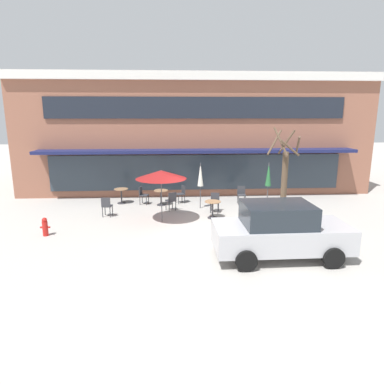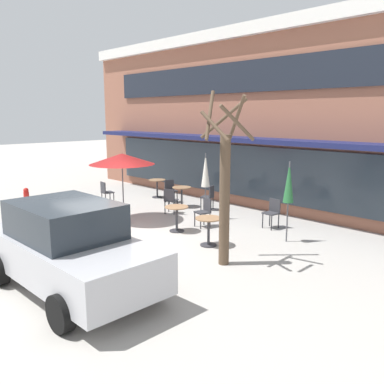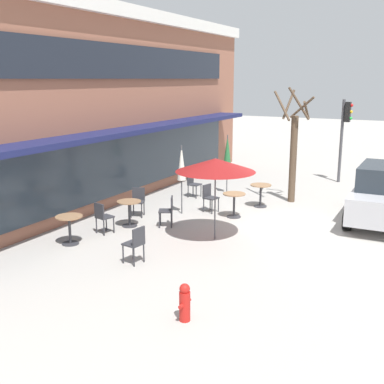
% 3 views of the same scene
% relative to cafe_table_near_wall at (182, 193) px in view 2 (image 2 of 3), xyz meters
% --- Properties ---
extents(ground_plane, '(80.00, 80.00, 0.00)m').
position_rel_cafe_table_near_wall_xyz_m(ground_plane, '(1.90, -4.22, -0.52)').
color(ground_plane, '#ADA8A0').
extents(building_facade, '(19.58, 9.10, 6.60)m').
position_rel_cafe_table_near_wall_xyz_m(building_facade, '(1.90, 5.74, 2.79)').
color(building_facade, '#935B47').
rests_on(building_facade, ground).
extents(cafe_table_near_wall, '(0.70, 0.70, 0.76)m').
position_rel_cafe_table_near_wall_xyz_m(cafe_table_near_wall, '(0.00, 0.00, 0.00)').
color(cafe_table_near_wall, '#333338').
rests_on(cafe_table_near_wall, ground).
extents(cafe_table_streetside, '(0.70, 0.70, 0.76)m').
position_rel_cafe_table_near_wall_xyz_m(cafe_table_streetside, '(2.30, -2.32, 0.00)').
color(cafe_table_streetside, '#333338').
rests_on(cafe_table_streetside, ground).
extents(cafe_table_by_tree, '(0.70, 0.70, 0.76)m').
position_rel_cafe_table_near_wall_xyz_m(cafe_table_by_tree, '(-2.02, 0.46, 0.00)').
color(cafe_table_by_tree, '#333338').
rests_on(cafe_table_by_tree, ground).
extents(cafe_table_mid_patio, '(0.70, 0.70, 0.76)m').
position_rel_cafe_table_near_wall_xyz_m(cafe_table_mid_patio, '(3.88, -2.61, 0.00)').
color(cafe_table_mid_patio, '#333338').
rests_on(cafe_table_mid_patio, ground).
extents(patio_umbrella_green_folded, '(2.10, 2.10, 2.20)m').
position_rel_cafe_table_near_wall_xyz_m(patio_umbrella_green_folded, '(0.11, -2.70, 1.51)').
color(patio_umbrella_green_folded, '#4C4C51').
rests_on(patio_umbrella_green_folded, ground).
extents(patio_umbrella_cream_folded, '(0.28, 0.28, 2.20)m').
position_rel_cafe_table_near_wall_xyz_m(patio_umbrella_cream_folded, '(1.90, -0.69, 1.11)').
color(patio_umbrella_cream_folded, '#4C4C51').
rests_on(patio_umbrella_cream_folded, ground).
extents(patio_umbrella_corner_open, '(0.28, 0.28, 2.20)m').
position_rel_cafe_table_near_wall_xyz_m(patio_umbrella_corner_open, '(5.13, -0.83, 1.11)').
color(patio_umbrella_corner_open, '#4C4C51').
rests_on(patio_umbrella_corner_open, ground).
extents(cafe_chair_0, '(0.49, 0.49, 0.89)m').
position_rel_cafe_table_near_wall_xyz_m(cafe_chair_0, '(-0.93, 0.24, 0.01)').
color(cafe_chair_0, '#333338').
rests_on(cafe_chair_0, ground).
extents(cafe_chair_1, '(0.48, 0.48, 0.89)m').
position_rel_cafe_table_near_wall_xyz_m(cafe_chair_1, '(2.52, -1.36, 0.01)').
color(cafe_chair_1, '#333338').
rests_on(cafe_chair_1, ground).
extents(cafe_chair_2, '(0.42, 0.42, 0.89)m').
position_rel_cafe_table_near_wall_xyz_m(cafe_chair_2, '(4.04, 0.05, 0.01)').
color(cafe_chair_2, '#333338').
rests_on(cafe_chair_2, ground).
extents(cafe_chair_3, '(0.52, 0.52, 0.89)m').
position_rel_cafe_table_near_wall_xyz_m(cafe_chair_3, '(1.03, 0.40, 0.01)').
color(cafe_chair_3, '#333338').
rests_on(cafe_chair_3, ground).
extents(cafe_chair_4, '(0.54, 0.54, 0.89)m').
position_rel_cafe_table_near_wall_xyz_m(cafe_chair_4, '(0.52, -1.01, 0.01)').
color(cafe_chair_4, '#333338').
rests_on(cafe_chair_4, ground).
extents(cafe_chair_5, '(0.45, 0.45, 0.89)m').
position_rel_cafe_table_near_wall_xyz_m(cafe_chair_5, '(-2.33, -1.83, 0.01)').
color(cafe_chair_5, '#333338').
rests_on(cafe_chair_5, ground).
extents(parked_sedan, '(4.23, 2.07, 1.76)m').
position_rel_cafe_table_near_wall_xyz_m(parked_sedan, '(3.91, -6.57, 0.36)').
color(parked_sedan, '#B7B7BC').
rests_on(parked_sedan, ground).
extents(street_tree, '(1.35, 1.34, 3.95)m').
position_rel_cafe_table_near_wall_xyz_m(street_tree, '(5.05, -3.33, 1.30)').
color(street_tree, brown).
rests_on(street_tree, ground).
extents(fire_hydrant, '(0.36, 0.20, 0.71)m').
position_rel_cafe_table_near_wall_xyz_m(fire_hydrant, '(-4.19, -4.14, -0.16)').
color(fire_hydrant, red).
rests_on(fire_hydrant, ground).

